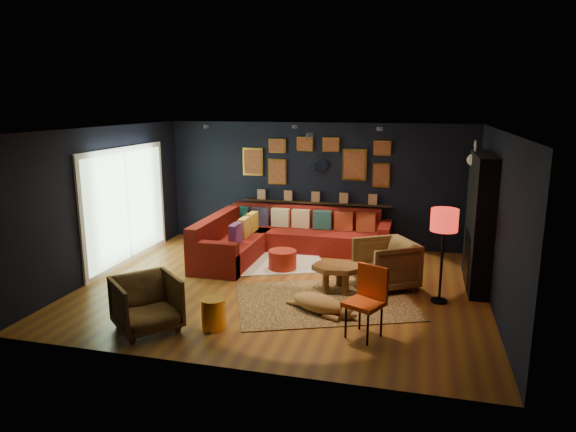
% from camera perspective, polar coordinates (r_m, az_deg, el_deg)
% --- Properties ---
extents(floor, '(6.50, 6.50, 0.00)m').
position_cam_1_polar(floor, '(8.63, -0.54, -7.85)').
color(floor, brown).
rests_on(floor, ground).
extents(room_walls, '(6.50, 6.50, 6.50)m').
position_cam_1_polar(room_walls, '(8.22, -0.56, 2.62)').
color(room_walls, black).
rests_on(room_walls, ground).
extents(sectional, '(3.41, 2.69, 0.86)m').
position_cam_1_polar(sectional, '(10.35, -1.25, -2.50)').
color(sectional, maroon).
rests_on(sectional, ground).
extents(ledge, '(3.20, 0.12, 0.04)m').
position_cam_1_polar(ledge, '(10.91, 3.08, 1.48)').
color(ledge, black).
rests_on(ledge, room_walls).
extents(gallery_wall, '(3.15, 0.04, 1.02)m').
position_cam_1_polar(gallery_wall, '(10.81, 3.11, 6.14)').
color(gallery_wall, gold).
rests_on(gallery_wall, room_walls).
extents(sunburst_mirror, '(0.47, 0.16, 0.47)m').
position_cam_1_polar(sunburst_mirror, '(10.80, 3.70, 5.56)').
color(sunburst_mirror, silver).
rests_on(sunburst_mirror, room_walls).
extents(fireplace, '(0.31, 1.60, 2.20)m').
position_cam_1_polar(fireplace, '(9.00, 20.42, -1.02)').
color(fireplace, black).
rests_on(fireplace, ground).
extents(deer_head, '(0.50, 0.28, 0.45)m').
position_cam_1_polar(deer_head, '(9.33, 20.89, 5.83)').
color(deer_head, white).
rests_on(deer_head, fireplace).
extents(sliding_door, '(0.06, 2.80, 2.20)m').
position_cam_1_polar(sliding_door, '(10.13, -17.49, 1.10)').
color(sliding_door, white).
rests_on(sliding_door, ground).
extents(ceiling_spots, '(3.30, 2.50, 0.06)m').
position_cam_1_polar(ceiling_spots, '(8.88, 0.77, 9.65)').
color(ceiling_spots, black).
rests_on(ceiling_spots, room_walls).
extents(shag_rug, '(2.35, 2.06, 0.03)m').
position_cam_1_polar(shag_rug, '(9.83, -1.86, -5.21)').
color(shag_rug, silver).
rests_on(shag_rug, ground).
extents(leopard_rug, '(3.17, 2.75, 0.02)m').
position_cam_1_polar(leopard_rug, '(8.05, 4.06, -9.38)').
color(leopard_rug, tan).
rests_on(leopard_rug, ground).
extents(coffee_table, '(0.89, 0.70, 0.42)m').
position_cam_1_polar(coffee_table, '(8.33, 5.51, -6.02)').
color(coffee_table, brown).
rests_on(coffee_table, shag_rug).
extents(pouf, '(0.51, 0.51, 0.34)m').
position_cam_1_polar(pouf, '(9.41, -0.62, -4.85)').
color(pouf, '#A6281B').
rests_on(pouf, shag_rug).
extents(armchair_left, '(1.08, 1.09, 0.82)m').
position_cam_1_polar(armchair_left, '(7.20, -15.46, -9.10)').
color(armchair_left, '#B88B48').
rests_on(armchair_left, ground).
extents(armchair_right, '(1.14, 1.16, 0.88)m').
position_cam_1_polar(armchair_right, '(8.62, 10.82, -5.01)').
color(armchair_right, '#B88B48').
rests_on(armchair_right, ground).
extents(gold_stool, '(0.34, 0.34, 0.43)m').
position_cam_1_polar(gold_stool, '(7.13, -8.30, -10.67)').
color(gold_stool, gold).
rests_on(gold_stool, ground).
extents(orange_chair, '(0.59, 0.59, 0.94)m').
position_cam_1_polar(orange_chair, '(6.82, 8.86, -8.72)').
color(orange_chair, black).
rests_on(orange_chair, ground).
extents(floor_lamp, '(0.41, 0.41, 1.46)m').
position_cam_1_polar(floor_lamp, '(7.98, 16.96, -0.94)').
color(floor_lamp, black).
rests_on(floor_lamp, ground).
extents(dog, '(1.30, 0.99, 0.37)m').
position_cam_1_polar(dog, '(7.56, 3.38, -9.28)').
color(dog, '#AF8347').
rests_on(dog, leopard_rug).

